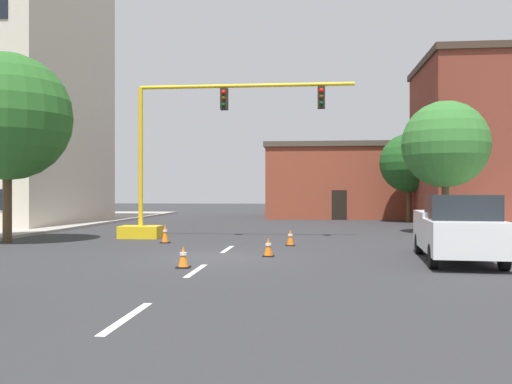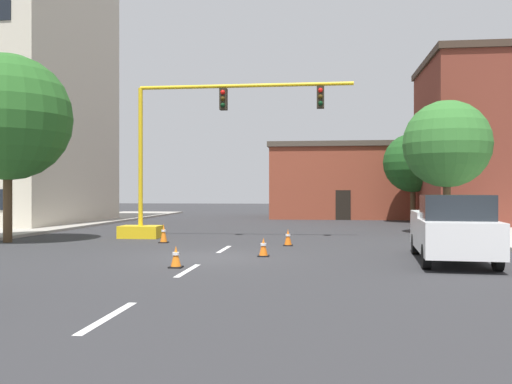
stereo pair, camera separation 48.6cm
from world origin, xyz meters
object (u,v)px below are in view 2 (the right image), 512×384
object	(u,v)px
tree_right_far	(413,163)
traffic_cone_roadside_b	(176,257)
pickup_truck_white	(452,229)
traffic_cone_roadside_a	(164,234)
traffic_cone_roadside_d	(288,238)
tree_right_mid	(447,144)
traffic_cone_roadside_c	(263,247)
traffic_signal_gantry	(171,186)
tree_left_near	(8,118)

from	to	relation	value
tree_right_far	traffic_cone_roadside_b	xyz separation A→B (m)	(-10.09, -23.85, -3.74)
tree_right_far	pickup_truck_white	xyz separation A→B (m)	(-2.31, -21.67, -3.06)
traffic_cone_roadside_a	traffic_cone_roadside_d	world-z (taller)	traffic_cone_roadside_a
pickup_truck_white	tree_right_mid	bearing A→B (deg)	78.53
tree_right_mid	pickup_truck_white	bearing A→B (deg)	-101.47
traffic_cone_roadside_c	traffic_cone_roadside_d	world-z (taller)	traffic_cone_roadside_d
tree_right_mid	traffic_cone_roadside_c	bearing A→B (deg)	-127.42
traffic_signal_gantry	traffic_cone_roadside_c	world-z (taller)	traffic_signal_gantry
tree_right_mid	traffic_cone_roadside_a	world-z (taller)	tree_right_mid
traffic_signal_gantry	tree_right_mid	xyz separation A→B (m)	(12.78, 3.85, 2.08)
traffic_signal_gantry	tree_left_near	distance (m)	7.28
tree_right_far	pickup_truck_white	bearing A→B (deg)	-96.07
traffic_cone_roadside_d	tree_left_near	bearing A→B (deg)	179.53
traffic_cone_roadside_c	traffic_cone_roadside_d	bearing A→B (deg)	81.19
tree_right_mid	traffic_cone_roadside_b	xyz separation A→B (m)	(-10.04, -13.27, -4.11)
traffic_signal_gantry	traffic_cone_roadside_d	distance (m)	6.45
tree_right_far	pickup_truck_white	world-z (taller)	tree_right_far
traffic_signal_gantry	traffic_cone_roadside_b	distance (m)	10.03
tree_right_far	tree_right_mid	distance (m)	10.58
tree_left_near	traffic_cone_roadside_a	world-z (taller)	tree_left_near
tree_right_far	pickup_truck_white	distance (m)	22.01
tree_left_near	traffic_cone_roadside_b	world-z (taller)	tree_left_near
traffic_signal_gantry	pickup_truck_white	distance (m)	12.86
pickup_truck_white	traffic_cone_roadside_a	xyz separation A→B (m)	(-10.22, 5.04, -0.60)
traffic_signal_gantry	tree_right_far	xyz separation A→B (m)	(12.84, 14.42, 1.71)
traffic_cone_roadside_d	traffic_cone_roadside_c	bearing A→B (deg)	-98.81
traffic_cone_roadside_a	tree_right_far	bearing A→B (deg)	53.02
tree_right_far	traffic_cone_roadside_c	world-z (taller)	tree_right_far
traffic_signal_gantry	pickup_truck_white	bearing A→B (deg)	-34.55
traffic_cone_roadside_d	traffic_cone_roadside_a	bearing A→B (deg)	172.72
pickup_truck_white	traffic_cone_roadside_d	distance (m)	6.77
tree_right_far	tree_left_near	xyz separation A→B (m)	(-18.95, -17.19, 1.10)
tree_right_mid	traffic_cone_roadside_c	distance (m)	13.69
tree_left_near	tree_right_mid	distance (m)	20.04
tree_left_near	traffic_cone_roadside_a	size ratio (longest dim) A/B	10.03
tree_right_far	traffic_cone_roadside_a	xyz separation A→B (m)	(-12.53, -16.64, -3.65)
traffic_cone_roadside_a	traffic_cone_roadside_d	distance (m)	5.15
tree_right_far	traffic_cone_roadside_b	distance (m)	26.16
traffic_cone_roadside_b	traffic_cone_roadside_d	distance (m)	7.08
traffic_cone_roadside_c	pickup_truck_white	bearing A→B (deg)	-7.30
tree_right_far	traffic_cone_roadside_b	bearing A→B (deg)	-112.94
traffic_signal_gantry	traffic_cone_roadside_b	bearing A→B (deg)	-73.77
tree_right_mid	traffic_cone_roadside_d	xyz separation A→B (m)	(-7.37, -6.71, -4.09)
tree_left_near	traffic_signal_gantry	bearing A→B (deg)	24.40
tree_left_near	traffic_cone_roadside_d	distance (m)	12.50
tree_left_near	traffic_cone_roadside_a	xyz separation A→B (m)	(6.42, 0.56, -4.75)
pickup_truck_white	traffic_cone_roadside_b	xyz separation A→B (m)	(-7.79, -2.18, -0.68)
traffic_signal_gantry	tree_left_near	bearing A→B (deg)	-155.60
traffic_cone_roadside_b	traffic_cone_roadside_c	distance (m)	3.59
traffic_signal_gantry	traffic_cone_roadside_b	world-z (taller)	traffic_signal_gantry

